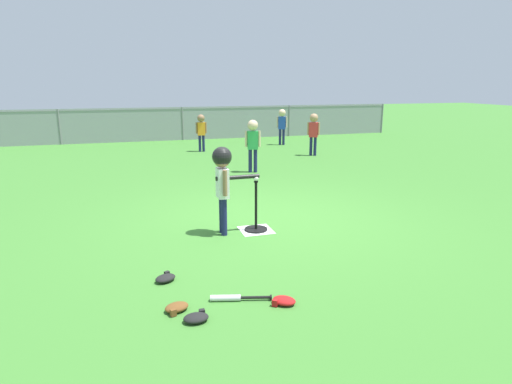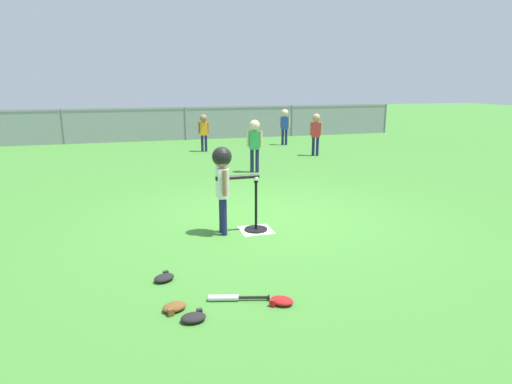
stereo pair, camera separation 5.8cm
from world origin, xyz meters
TOP-DOWN VIEW (x-y plane):
  - ground_plane at (0.00, 0.00)m, footprint 60.00×60.00m
  - home_plate at (-0.35, -0.44)m, footprint 0.44×0.44m
  - batting_tee at (-0.35, -0.44)m, footprint 0.32×0.32m
  - baseball_on_tee at (-0.35, -0.44)m, footprint 0.07×0.07m
  - batter_child at (-0.81, -0.45)m, footprint 0.64×0.34m
  - fielder_near_right at (0.17, 6.81)m, footprint 0.32×0.22m
  - fielder_near_left at (0.75, 3.45)m, footprint 0.34×0.24m
  - fielder_deep_left at (2.91, 7.46)m, footprint 0.32×0.23m
  - fielder_deep_right at (3.01, 5.20)m, footprint 0.30×0.24m
  - spare_bat_silver at (-1.16, -2.33)m, footprint 0.58×0.20m
  - glove_by_plate at (-1.54, -2.60)m, footprint 0.22×0.18m
  - glove_near_bats at (-0.71, -2.53)m, footprint 0.27×0.26m
  - glove_tossed_aside at (-1.68, -2.37)m, footprint 0.26×0.23m
  - glove_outfield_drop at (-1.72, -1.72)m, footprint 0.27×0.24m
  - outfield_fence at (0.00, 9.64)m, footprint 16.06×0.06m

SIDE VIEW (x-z plane):
  - ground_plane at x=0.00m, z-range 0.00..0.00m
  - home_plate at x=-0.35m, z-range 0.00..0.01m
  - spare_bat_silver at x=-1.16m, z-range 0.00..0.06m
  - glove_by_plate at x=-1.54m, z-range 0.00..0.07m
  - glove_near_bats at x=-0.71m, z-range 0.00..0.07m
  - glove_tossed_aside at x=-1.68m, z-range 0.00..0.07m
  - glove_outfield_drop at x=-1.72m, z-range 0.00..0.07m
  - batting_tee at x=-0.35m, z-range -0.24..0.47m
  - outfield_fence at x=0.00m, z-range 0.04..1.19m
  - fielder_near_right at x=0.17m, z-range 0.16..1.24m
  - fielder_deep_left at x=2.91m, z-range 0.17..1.32m
  - baseball_on_tee at x=-0.35m, z-range 0.70..0.78m
  - fielder_deep_right at x=3.01m, z-range 0.17..1.33m
  - fielder_near_left at x=0.75m, z-range 0.17..1.36m
  - batter_child at x=-0.81m, z-range 0.25..1.45m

